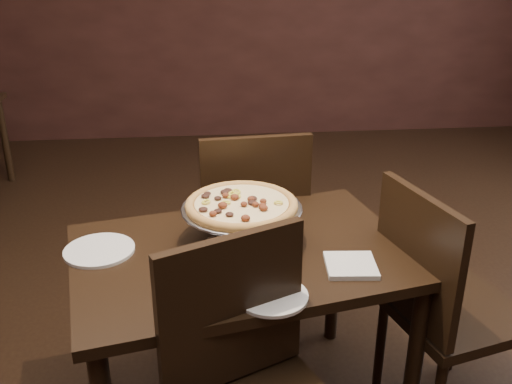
{
  "coord_description": "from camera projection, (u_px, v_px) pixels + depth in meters",
  "views": [
    {
      "loc": [
        -0.22,
        -1.8,
        1.67
      ],
      "look_at": [
        -0.04,
        -0.03,
        0.91
      ],
      "focal_mm": 40.0,
      "sensor_mm": 36.0,
      "label": 1
    }
  ],
  "objects": [
    {
      "name": "room",
      "position": [
        288.0,
        40.0,
        1.8
      ],
      "size": [
        6.04,
        7.04,
        2.84
      ],
      "color": "black",
      "rests_on": "ground"
    },
    {
      "name": "dining_table",
      "position": [
        243.0,
        274.0,
        1.99
      ],
      "size": [
        1.28,
        0.99,
        0.72
      ],
      "rotation": [
        0.0,
        0.0,
        0.21
      ],
      "color": "black",
      "rests_on": "ground"
    },
    {
      "name": "pizza_stand",
      "position": [
        242.0,
        205.0,
        1.96
      ],
      "size": [
        0.42,
        0.42,
        0.17
      ],
      "color": "silver",
      "rests_on": "dining_table"
    },
    {
      "name": "parmesan_shaker",
      "position": [
        215.0,
        253.0,
        1.83
      ],
      "size": [
        0.06,
        0.06,
        0.11
      ],
      "color": "beige",
      "rests_on": "dining_table"
    },
    {
      "name": "pepper_flake_shaker",
      "position": [
        260.0,
        257.0,
        1.81
      ],
      "size": [
        0.06,
        0.06,
        0.11
      ],
      "color": "maroon",
      "rests_on": "dining_table"
    },
    {
      "name": "packet_caddy",
      "position": [
        189.0,
        276.0,
        1.75
      ],
      "size": [
        0.09,
        0.09,
        0.07
      ],
      "rotation": [
        0.0,
        0.0,
        0.17
      ],
      "color": "black",
      "rests_on": "dining_table"
    },
    {
      "name": "napkin_stack",
      "position": [
        351.0,
        265.0,
        1.85
      ],
      "size": [
        0.17,
        0.17,
        0.02
      ],
      "primitive_type": "cube",
      "rotation": [
        0.0,
        0.0,
        -0.09
      ],
      "color": "silver",
      "rests_on": "dining_table"
    },
    {
      "name": "plate_left",
      "position": [
        99.0,
        250.0,
        1.94
      ],
      "size": [
        0.24,
        0.24,
        0.01
      ],
      "primitive_type": "cylinder",
      "color": "white",
      "rests_on": "dining_table"
    },
    {
      "name": "plate_near",
      "position": [
        272.0,
        296.0,
        1.69
      ],
      "size": [
        0.22,
        0.22,
        0.01
      ],
      "primitive_type": "cylinder",
      "color": "white",
      "rests_on": "dining_table"
    },
    {
      "name": "serving_spatula",
      "position": [
        276.0,
        218.0,
        1.87
      ],
      "size": [
        0.15,
        0.15,
        0.02
      ],
      "rotation": [
        0.0,
        0.0,
        -0.4
      ],
      "color": "silver",
      "rests_on": "pizza_stand"
    },
    {
      "name": "chair_far",
      "position": [
        251.0,
        223.0,
        2.55
      ],
      "size": [
        0.49,
        0.49,
        0.98
      ],
      "rotation": [
        0.0,
        0.0,
        3.22
      ],
      "color": "black",
      "rests_on": "ground"
    },
    {
      "name": "chair_side",
      "position": [
        440.0,
        301.0,
        2.02
      ],
      "size": [
        0.54,
        0.54,
        0.95
      ],
      "rotation": [
        0.0,
        0.0,
        1.83
      ],
      "color": "black",
      "rests_on": "ground"
    }
  ]
}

